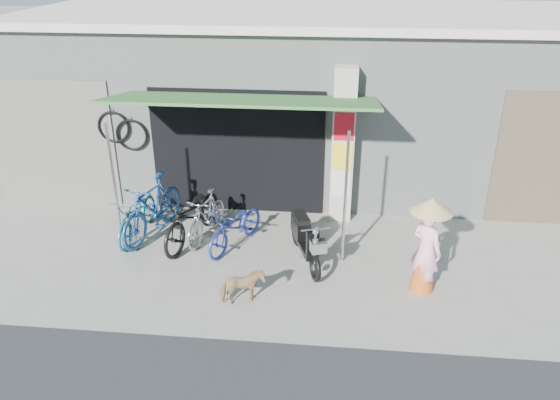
# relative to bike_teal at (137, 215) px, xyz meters

# --- Properties ---
(ground) EXTENTS (80.00, 80.00, 0.00)m
(ground) POSITION_rel_bike_teal_xyz_m (2.88, -1.29, -0.44)
(ground) COLOR gray
(ground) RESTS_ON ground
(bicycle_shop) EXTENTS (12.30, 5.30, 3.66)m
(bicycle_shop) POSITION_rel_bike_teal_xyz_m (2.88, 3.81, 1.40)
(bicycle_shop) COLOR #989E96
(bicycle_shop) RESTS_ON ground
(shop_pillar) EXTENTS (0.42, 0.44, 3.00)m
(shop_pillar) POSITION_rel_bike_teal_xyz_m (3.73, 1.16, 1.06)
(shop_pillar) COLOR #BBB29F
(shop_pillar) RESTS_ON ground
(awning) EXTENTS (4.60, 1.88, 2.72)m
(awning) POSITION_rel_bike_teal_xyz_m (1.98, 0.34, 2.08)
(awning) COLOR #2E5A28
(awning) RESTS_ON ground
(neighbour_left) EXTENTS (2.60, 0.06, 2.60)m
(neighbour_left) POSITION_rel_bike_teal_xyz_m (-2.12, 1.30, 0.86)
(neighbour_left) COLOR #6B665B
(neighbour_left) RESTS_ON ground
(bike_teal) EXTENTS (0.68, 1.69, 0.87)m
(bike_teal) POSITION_rel_bike_teal_xyz_m (0.00, 0.00, 0.00)
(bike_teal) COLOR #1D7483
(bike_teal) RESTS_ON ground
(bike_blue) EXTENTS (1.02, 1.97, 1.14)m
(bike_blue) POSITION_rel_bike_teal_xyz_m (0.29, 0.05, 0.13)
(bike_blue) COLOR navy
(bike_blue) RESTS_ON ground
(bike_black) EXTENTS (1.15, 2.07, 1.03)m
(bike_black) POSITION_rel_bike_teal_xyz_m (1.08, -0.07, 0.08)
(bike_black) COLOR black
(bike_black) RESTS_ON ground
(bike_silver) EXTENTS (0.76, 1.56, 0.90)m
(bike_silver) POSITION_rel_bike_teal_xyz_m (1.29, 0.05, 0.01)
(bike_silver) COLOR #AFAEB3
(bike_silver) RESTS_ON ground
(bike_navy) EXTENTS (1.16, 1.65, 0.82)m
(bike_navy) POSITION_rel_bike_teal_xyz_m (1.89, -0.22, -0.02)
(bike_navy) COLOR navy
(bike_navy) RESTS_ON ground
(street_dog) EXTENTS (0.74, 0.54, 0.57)m
(street_dog) POSITION_rel_bike_teal_xyz_m (2.27, -1.90, -0.15)
(street_dog) COLOR tan
(street_dog) RESTS_ON ground
(moped) EXTENTS (0.72, 1.62, 0.95)m
(moped) POSITION_rel_bike_teal_xyz_m (3.14, -0.57, -0.01)
(moped) COLOR black
(moped) RESTS_ON ground
(nun) EXTENTS (0.64, 0.64, 1.59)m
(nun) POSITION_rel_bike_teal_xyz_m (5.03, -1.25, 0.36)
(nun) COLOR #FFABC1
(nun) RESTS_ON ground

